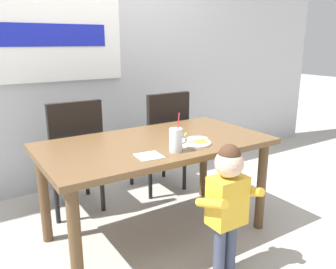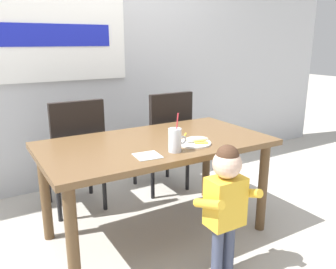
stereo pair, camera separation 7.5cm
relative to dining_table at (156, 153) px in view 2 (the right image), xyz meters
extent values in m
plane|color=#B7B2A8|center=(0.00, 0.00, -0.63)|extent=(24.00, 24.00, 0.00)
cube|color=silver|center=(0.00, 1.29, 0.82)|extent=(6.40, 0.12, 2.90)
cube|color=white|center=(-0.36, 1.21, 0.82)|extent=(1.33, 0.04, 0.81)
cube|color=#1923B2|center=(-0.36, 1.19, 0.82)|extent=(1.01, 0.01, 0.19)
cube|color=brown|center=(0.00, 0.00, 0.07)|extent=(1.59, 0.86, 0.04)
cylinder|color=brown|center=(-0.71, -0.35, -0.29)|extent=(0.07, 0.07, 0.69)
cylinder|color=brown|center=(0.71, -0.35, -0.29)|extent=(0.07, 0.07, 0.69)
cylinder|color=brown|center=(-0.71, 0.35, -0.29)|extent=(0.07, 0.07, 0.69)
cylinder|color=brown|center=(0.71, 0.35, -0.29)|extent=(0.07, 0.07, 0.69)
cube|color=black|center=(-0.39, 0.75, -0.18)|extent=(0.44, 0.44, 0.06)
cube|color=black|center=(-0.39, 0.55, 0.09)|extent=(0.42, 0.05, 0.48)
cylinder|color=black|center=(-0.20, 0.94, -0.42)|extent=(0.04, 0.04, 0.42)
cylinder|color=black|center=(-0.58, 0.94, -0.42)|extent=(0.04, 0.04, 0.42)
cylinder|color=black|center=(-0.20, 0.56, -0.42)|extent=(0.04, 0.04, 0.42)
cylinder|color=black|center=(-0.58, 0.56, -0.42)|extent=(0.04, 0.04, 0.42)
cube|color=black|center=(0.45, 0.73, -0.18)|extent=(0.44, 0.44, 0.06)
cube|color=black|center=(0.45, 0.53, 0.09)|extent=(0.42, 0.05, 0.48)
cylinder|color=black|center=(0.64, 0.92, -0.42)|extent=(0.04, 0.04, 0.42)
cylinder|color=black|center=(0.26, 0.92, -0.42)|extent=(0.04, 0.04, 0.42)
cylinder|color=black|center=(0.64, 0.54, -0.42)|extent=(0.04, 0.04, 0.42)
cylinder|color=black|center=(0.26, 0.54, -0.42)|extent=(0.04, 0.04, 0.42)
cylinder|color=#3F4760|center=(0.08, -0.61, -0.46)|extent=(0.07, 0.07, 0.34)
cylinder|color=#3F4760|center=(0.17, -0.61, -0.46)|extent=(0.07, 0.07, 0.34)
cube|color=gold|center=(0.12, -0.61, -0.14)|extent=(0.22, 0.15, 0.30)
sphere|color=beige|center=(0.12, -0.61, 0.09)|extent=(0.17, 0.17, 0.17)
sphere|color=#472D1E|center=(0.12, -0.61, 0.14)|extent=(0.13, 0.13, 0.13)
cylinder|color=gold|center=(-0.02, -0.63, -0.11)|extent=(0.05, 0.24, 0.13)
cylinder|color=gold|center=(0.26, -0.63, -0.11)|extent=(0.05, 0.24, 0.13)
cylinder|color=silver|center=(-0.01, -0.27, 0.17)|extent=(0.08, 0.08, 0.15)
cylinder|color=#B2D184|center=(-0.01, -0.27, 0.14)|extent=(0.07, 0.07, 0.08)
torus|color=silver|center=(0.04, -0.27, 0.16)|extent=(0.06, 0.01, 0.06)
cylinder|color=#E5333F|center=(-0.01, -0.28, 0.23)|extent=(0.01, 0.04, 0.22)
cylinder|color=white|center=(0.19, -0.20, 0.10)|extent=(0.23, 0.23, 0.01)
ellipsoid|color=#F4EAC6|center=(0.20, -0.20, 0.12)|extent=(0.17, 0.11, 0.04)
cube|color=yellow|center=(0.21, -0.25, 0.11)|extent=(0.10, 0.07, 0.01)
cube|color=yellow|center=(0.23, -0.18, 0.11)|extent=(0.10, 0.07, 0.01)
cylinder|color=yellow|center=(0.13, -0.17, 0.16)|extent=(0.03, 0.02, 0.03)
cube|color=silver|center=(-0.20, -0.26, 0.09)|extent=(0.16, 0.16, 0.00)
camera|label=1|loc=(-1.16, -1.98, 0.77)|focal=36.61mm
camera|label=2|loc=(-1.10, -2.02, 0.77)|focal=36.61mm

